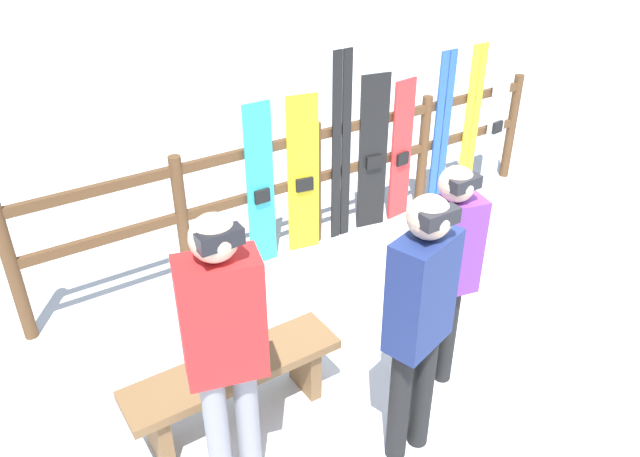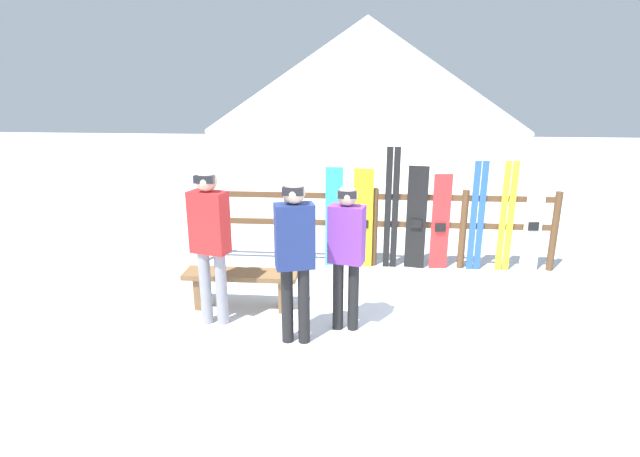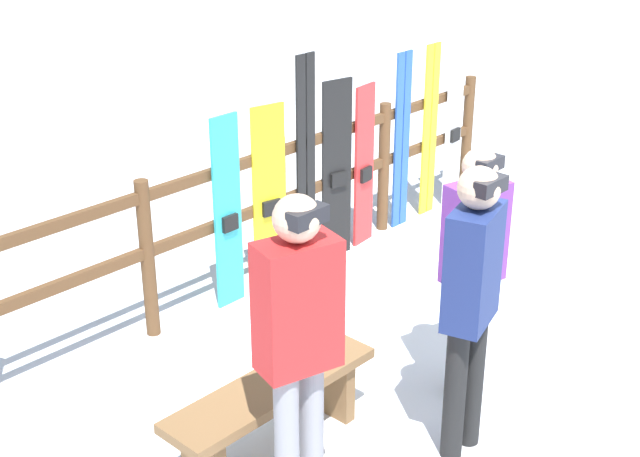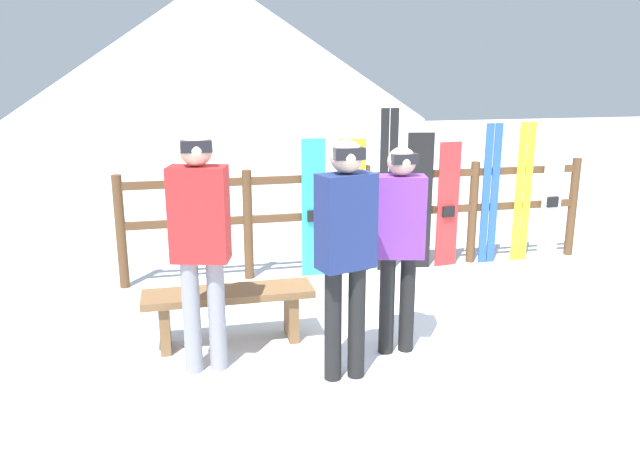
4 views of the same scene
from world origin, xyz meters
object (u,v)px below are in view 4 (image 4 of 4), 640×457
bench (229,304)px  snowboard_white (552,195)px  person_purple (399,234)px  snowboard_black_stripe (419,202)px  snowboard_red (448,205)px  ski_pair_blue (490,194)px  snowboard_cyan (313,209)px  person_red (200,235)px  snowboard_yellow (352,208)px  ski_pair_yellow (523,193)px  person_navy (346,242)px  ski_pair_black (388,191)px

bench → snowboard_white: bearing=21.6°
person_purple → snowboard_black_stripe: 2.20m
snowboard_red → ski_pair_blue: 0.52m
snowboard_black_stripe → snowboard_cyan: bearing=-180.0°
bench → person_red: size_ratio=0.77×
snowboard_yellow → snowboard_black_stripe: (0.77, 0.00, 0.02)m
snowboard_yellow → ski_pair_yellow: (2.04, 0.00, 0.07)m
bench → person_navy: size_ratio=0.79×
person_red → ski_pair_yellow: (3.71, 1.96, -0.25)m
snowboard_yellow → ski_pair_yellow: 2.04m
bench → person_red: 0.85m
person_purple → ski_pair_blue: bearing=47.5°
bench → snowboard_black_stripe: 2.73m
snowboard_cyan → snowboard_white: 2.83m
snowboard_yellow → person_navy: bearing=-106.8°
bench → ski_pair_yellow: 3.84m
snowboard_red → snowboard_white: 1.30m
person_navy → person_purple: bearing=32.6°
snowboard_red → snowboard_white: size_ratio=0.93×
snowboard_yellow → ski_pair_blue: 1.63m
ski_pair_blue → snowboard_white: size_ratio=1.06×
snowboard_black_stripe → person_purple: bearing=-115.7°
person_purple → person_navy: person_navy is taller
snowboard_black_stripe → ski_pair_yellow: (1.27, 0.00, 0.05)m
person_purple → ski_pair_yellow: 2.98m
snowboard_red → ski_pair_blue: size_ratio=0.88×
snowboard_red → ski_pair_yellow: ski_pair_yellow is taller
person_navy → snowboard_white: 3.87m
person_red → snowboard_white: (4.08, 1.95, -0.29)m
person_navy → snowboard_white: (3.11, 2.30, -0.28)m
person_purple → person_navy: bearing=-147.4°
ski_pair_yellow → person_red: bearing=-152.2°
bench → ski_pair_yellow: (3.50, 1.53, 0.46)m
snowboard_cyan → ski_pair_yellow: size_ratio=0.92×
snowboard_yellow → ski_pair_black: size_ratio=0.83×
ski_pair_black → snowboard_red: ski_pair_black is taller
ski_pair_black → person_navy: bearing=-115.6°
snowboard_black_stripe → person_red: bearing=-141.3°
person_navy → snowboard_black_stripe: 2.74m
person_red → ski_pair_black: (2.08, 1.96, -0.16)m
bench → snowboard_white: size_ratio=0.90×
snowboard_cyan → ski_pair_black: size_ratio=0.83×
person_purple → person_navy: size_ratio=0.94×
snowboard_red → snowboard_yellow: bearing=180.0°
ski_pair_black → ski_pair_blue: 1.22m
person_navy → ski_pair_blue: (2.32, 2.30, -0.23)m
bench → ski_pair_blue: size_ratio=0.85×
person_purple → snowboard_black_stripe: (0.95, 1.97, -0.21)m
snowboard_yellow → ski_pair_yellow: size_ratio=0.92×
person_red → snowboard_yellow: size_ratio=1.21×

